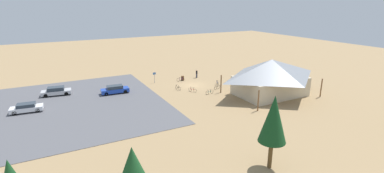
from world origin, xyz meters
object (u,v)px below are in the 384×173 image
pine_far_east (273,119)px  bicycle_purple_back_row (181,79)px  bicycle_blue_yard_left (217,83)px  bicycle_yellow_by_bin (255,71)px  bicycle_red_mid_cluster (193,90)px  car_silver_far_end (56,91)px  car_blue_inner_stall (115,89)px  bicycle_green_lone_east (261,69)px  bike_pavilion (271,75)px  trash_bin (183,78)px  car_white_by_curb (26,108)px  bicycle_white_lone_west (264,72)px  lot_sign (154,76)px  bicycle_black_yard_right (217,87)px  visitor_near_lot (197,74)px  bicycle_teal_near_sign (210,92)px  visitor_at_bikes (238,78)px  bicycle_silver_edge_south (252,69)px  bicycle_black_yard_front (178,88)px  bicycle_orange_edge_north (267,68)px

pine_far_east → bicycle_purple_back_row: size_ratio=4.29×
bicycle_blue_yard_left → bicycle_yellow_by_bin: bearing=-162.2°
bicycle_red_mid_cluster → car_silver_far_end: size_ratio=0.30×
car_silver_far_end → car_blue_inner_stall: (-9.08, 3.72, -0.01)m
bicycle_green_lone_east → car_blue_inner_stall: bearing=2.3°
bike_pavilion → trash_bin: bearing=-59.0°
pine_far_east → car_blue_inner_stall: size_ratio=1.53×
car_white_by_curb → bicycle_blue_yard_left: bearing=178.5°
bicycle_white_lone_west → car_blue_inner_stall: bearing=-1.9°
lot_sign → car_silver_far_end: 17.58m
car_silver_far_end → bicycle_black_yard_right: bearing=159.4°
bicycle_purple_back_row → bicycle_red_mid_cluster: 7.43m
pine_far_east → visitor_near_lot: 34.39m
trash_bin → car_silver_far_end: 23.30m
bike_pavilion → car_silver_far_end: (32.42, -16.70, -2.72)m
pine_far_east → bicycle_teal_near_sign: pine_far_east is taller
trash_bin → bicycle_teal_near_sign: bearing=91.3°
bicycle_purple_back_row → car_silver_far_end: 22.71m
bike_pavilion → bicycle_yellow_by_bin: bike_pavilion is taller
visitor_at_bikes → car_silver_far_end: bearing=-14.2°
bicycle_silver_edge_south → bicycle_red_mid_cluster: 21.51m
car_white_by_curb → pine_far_east: bearing=127.9°
bicycle_black_yard_front → bicycle_yellow_by_bin: bicycle_black_yard_front is taller
bicycle_black_yard_right → visitor_near_lot: visitor_near_lot is taller
bicycle_blue_yard_left → bicycle_orange_edge_north: bicycle_orange_edge_north is taller
bicycle_blue_yard_left → bicycle_green_lone_east: bicycle_green_lone_east is taller
bicycle_green_lone_east → bicycle_black_yard_right: size_ratio=0.82×
bicycle_green_lone_east → bicycle_black_yard_right: 18.60m
lot_sign → car_white_by_curb: (21.79, 5.98, -0.71)m
pine_far_east → bicycle_black_yard_right: (-9.35, -23.80, -4.62)m
pine_far_east → bicycle_yellow_by_bin: 38.65m
lot_sign → bicycle_orange_edge_north: (-27.92, 1.26, -1.03)m
bicycle_orange_edge_north → bicycle_teal_near_sign: bicycle_orange_edge_north is taller
bike_pavilion → pine_far_east: 23.07m
bike_pavilion → bicycle_blue_yard_left: bearing=-63.6°
car_silver_far_end → bicycle_red_mid_cluster: bearing=157.0°
bicycle_white_lone_west → car_white_by_curb: (46.09, 1.69, 0.33)m
bicycle_black_yard_front → visitor_near_lot: size_ratio=0.97×
pine_far_east → bicycle_black_yard_right: bearing=-111.4°
bicycle_silver_edge_south → visitor_near_lot: bearing=-0.6°
bicycle_orange_edge_north → car_white_by_curb: bearing=5.4°
bicycle_black_yard_front → bicycle_purple_back_row: bearing=-120.1°
bicycle_black_yard_front → bicycle_blue_yard_left: size_ratio=1.00×
bicycle_black_yard_right → visitor_at_bikes: size_ratio=0.89×
bike_pavilion → bicycle_silver_edge_south: (-9.01, -15.57, -3.13)m
bicycle_teal_near_sign → car_silver_far_end: (23.49, -11.61, 0.41)m
bicycle_red_mid_cluster → car_blue_inner_stall: bearing=-23.6°
trash_bin → car_silver_far_end: size_ratio=0.19×
lot_sign → car_blue_inner_stall: size_ratio=0.46×
bike_pavilion → bicycle_yellow_by_bin: 15.86m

